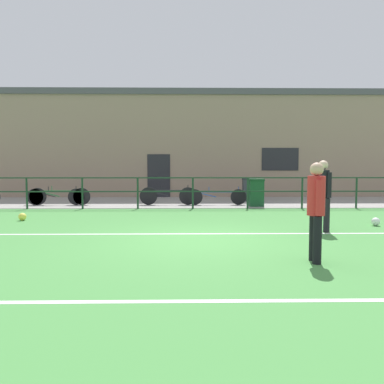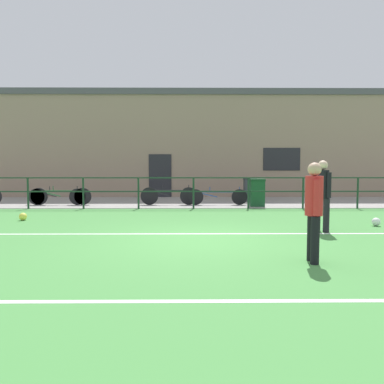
{
  "view_description": "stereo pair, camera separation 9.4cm",
  "coord_description": "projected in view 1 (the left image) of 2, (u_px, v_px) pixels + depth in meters",
  "views": [
    {
      "loc": [
        -0.29,
        -8.44,
        1.63
      ],
      "look_at": [
        -0.08,
        3.02,
        0.82
      ],
      "focal_mm": 37.3,
      "sensor_mm": 36.0,
      "label": 1
    },
    {
      "loc": [
        -0.19,
        -8.44,
        1.63
      ],
      "look_at": [
        -0.08,
        3.02,
        0.82
      ],
      "focal_mm": 37.3,
      "sensor_mm": 36.0,
      "label": 2
    }
  ],
  "objects": [
    {
      "name": "trash_bin_1",
      "position": [
        256.0,
        192.0,
        15.17
      ],
      "size": [
        0.55,
        0.47,
        1.05
      ],
      "color": "#194C28",
      "rests_on": "pavement_strip"
    },
    {
      "name": "pavement_strip",
      "position": [
        192.0,
        202.0,
        17.02
      ],
      "size": [
        48.0,
        5.0,
        0.02
      ],
      "primitive_type": "cube",
      "color": "gray",
      "rests_on": "ground"
    },
    {
      "name": "player_goalkeeper",
      "position": [
        323.0,
        191.0,
        9.57
      ],
      "size": [
        0.31,
        0.41,
        1.71
      ],
      "rotation": [
        0.0,
        0.0,
        5.31
      ],
      "color": "black",
      "rests_on": "ground"
    },
    {
      "name": "bicycle_parked_3",
      "position": [
        168.0,
        196.0,
        15.68
      ],
      "size": [
        2.25,
        0.04,
        0.78
      ],
      "color": "black",
      "rests_on": "pavement_strip"
    },
    {
      "name": "field_line_hash",
      "position": [
        209.0,
        301.0,
        4.73
      ],
      "size": [
        36.0,
        0.11,
        0.0
      ],
      "primitive_type": "cube",
      "color": "white",
      "rests_on": "ground"
    },
    {
      "name": "bicycle_parked_1",
      "position": [
        60.0,
        196.0,
        15.6
      ],
      "size": [
        2.38,
        0.04,
        0.76
      ],
      "color": "black",
      "rests_on": "pavement_strip"
    },
    {
      "name": "perimeter_fence",
      "position": [
        193.0,
        188.0,
        14.47
      ],
      "size": [
        36.07,
        0.07,
        1.15
      ],
      "color": "#193823",
      "rests_on": "ground"
    },
    {
      "name": "soccer_ball_match",
      "position": [
        22.0,
        217.0,
        11.47
      ],
      "size": [
        0.22,
        0.22,
        0.22
      ],
      "primitive_type": "sphere",
      "color": "#E5E04C",
      "rests_on": "ground"
    },
    {
      "name": "field_line_touchline",
      "position": [
        197.0,
        234.0,
        9.29
      ],
      "size": [
        36.0,
        0.11,
        0.0
      ],
      "primitive_type": "cube",
      "color": "white",
      "rests_on": "ground"
    },
    {
      "name": "bicycle_parked_0",
      "position": [
        216.0,
        197.0,
        15.68
      ],
      "size": [
        2.35,
        0.04,
        0.72
      ],
      "color": "black",
      "rests_on": "pavement_strip"
    },
    {
      "name": "ground",
      "position": [
        198.0,
        241.0,
        8.54
      ],
      "size": [
        60.0,
        44.0,
        0.04
      ],
      "primitive_type": "cube",
      "color": "#478C42"
    },
    {
      "name": "player_striker",
      "position": [
        316.0,
        206.0,
        6.55
      ],
      "size": [
        0.29,
        0.45,
        1.65
      ],
      "rotation": [
        0.0,
        0.0,
        1.5
      ],
      "color": "black",
      "rests_on": "ground"
    },
    {
      "name": "bicycle_parked_2",
      "position": [
        56.0,
        196.0,
        15.6
      ],
      "size": [
        2.24,
        0.04,
        0.74
      ],
      "color": "black",
      "rests_on": "pavement_strip"
    },
    {
      "name": "trash_bin_0",
      "position": [
        249.0,
        189.0,
        17.29
      ],
      "size": [
        0.54,
        0.46,
        1.0
      ],
      "color": "#33383D",
      "rests_on": "pavement_strip"
    },
    {
      "name": "soccer_ball_spare",
      "position": [
        376.0,
        222.0,
        10.5
      ],
      "size": [
        0.22,
        0.22,
        0.22
      ],
      "primitive_type": "sphere",
      "color": "white",
      "rests_on": "ground"
    },
    {
      "name": "clubhouse_facade",
      "position": [
        190.0,
        144.0,
        20.52
      ],
      "size": [
        28.0,
        2.56,
        5.27
      ],
      "color": "gray",
      "rests_on": "ground"
    }
  ]
}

